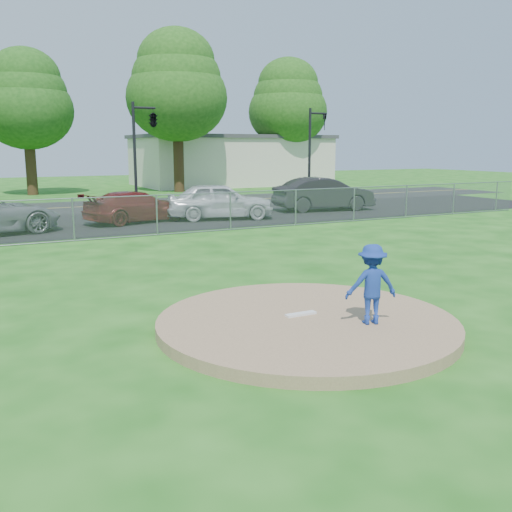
{
  "coord_description": "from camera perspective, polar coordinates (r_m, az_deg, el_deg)",
  "views": [
    {
      "loc": [
        -5.33,
        -8.38,
        3.22
      ],
      "look_at": [
        0.0,
        2.0,
        1.0
      ],
      "focal_mm": 40.0,
      "sensor_mm": 36.0,
      "label": 1
    }
  ],
  "objects": [
    {
      "name": "ground",
      "position": [
        19.4,
        -10.86,
        1.03
      ],
      "size": [
        120.0,
        120.0,
        0.0
      ],
      "primitive_type": "plane",
      "color": "#185713",
      "rests_on": "ground"
    },
    {
      "name": "pitchers_mound",
      "position": [
        10.41,
        5.07,
        -6.72
      ],
      "size": [
        5.4,
        5.4,
        0.2
      ],
      "primitive_type": "cylinder",
      "color": "#937250",
      "rests_on": "ground"
    },
    {
      "name": "pitching_rubber",
      "position": [
        10.53,
        4.5,
        -5.81
      ],
      "size": [
        0.6,
        0.15,
        0.04
      ],
      "primitive_type": "cube",
      "color": "white",
      "rests_on": "pitchers_mound"
    },
    {
      "name": "chain_link_fence",
      "position": [
        21.21,
        -12.47,
        3.83
      ],
      "size": [
        40.0,
        0.06,
        1.5
      ],
      "primitive_type": "cube",
      "color": "gray",
      "rests_on": "ground"
    },
    {
      "name": "parking_lot",
      "position": [
        25.64,
        -14.99,
        3.21
      ],
      "size": [
        50.0,
        8.0,
        0.01
      ],
      "primitive_type": "cube",
      "color": "black",
      "rests_on": "ground"
    },
    {
      "name": "street",
      "position": [
        32.97,
        -17.81,
        4.66
      ],
      "size": [
        60.0,
        7.0,
        0.01
      ],
      "primitive_type": "cube",
      "color": "black",
      "rests_on": "ground"
    },
    {
      "name": "commercial_building",
      "position": [
        51.06,
        -2.51,
        9.58
      ],
      "size": [
        16.4,
        9.4,
        4.3
      ],
      "color": "beige",
      "rests_on": "ground"
    },
    {
      "name": "tree_center",
      "position": [
        42.72,
        -22.01,
        14.38
      ],
      "size": [
        6.16,
        6.16,
        9.84
      ],
      "color": "#362213",
      "rests_on": "ground"
    },
    {
      "name": "tree_right",
      "position": [
        43.07,
        -7.93,
        16.58
      ],
      "size": [
        7.28,
        7.28,
        11.63
      ],
      "color": "#322012",
      "rests_on": "ground"
    },
    {
      "name": "tree_far_right",
      "position": [
        50.38,
        3.21,
        15.13
      ],
      "size": [
        6.72,
        6.72,
        10.74
      ],
      "color": "#332312",
      "rests_on": "ground"
    },
    {
      "name": "traffic_signal_center",
      "position": [
        31.8,
        -10.43,
        13.11
      ],
      "size": [
        1.42,
        2.48,
        5.6
      ],
      "color": "black",
      "rests_on": "ground"
    },
    {
      "name": "traffic_signal_right",
      "position": [
        36.13,
        5.71,
        10.95
      ],
      "size": [
        1.28,
        0.2,
        5.6
      ],
      "color": "black",
      "rests_on": "ground"
    },
    {
      "name": "pitcher",
      "position": [
        10.06,
        11.48,
        -2.78
      ],
      "size": [
        1.02,
        0.78,
        1.4
      ],
      "primitive_type": "imported",
      "rotation": [
        0.0,
        0.0,
        2.82
      ],
      "color": "navy",
      "rests_on": "pitchers_mound"
    },
    {
      "name": "parked_car_darkred",
      "position": [
        25.53,
        -11.87,
        4.86
      ],
      "size": [
        5.03,
        3.16,
        1.36
      ],
      "primitive_type": "imported",
      "rotation": [
        0.0,
        0.0,
        1.86
      ],
      "color": "maroon",
      "rests_on": "parking_lot"
    },
    {
      "name": "parked_car_pearl",
      "position": [
        26.14,
        -3.65,
        5.52
      ],
      "size": [
        5.19,
        3.1,
        1.66
      ],
      "primitive_type": "imported",
      "rotation": [
        0.0,
        0.0,
        1.32
      ],
      "color": "silver",
      "rests_on": "parking_lot"
    },
    {
      "name": "parked_car_charcoal",
      "position": [
        29.95,
        6.8,
        6.18
      ],
      "size": [
        5.36,
        2.47,
        1.7
      ],
      "primitive_type": "imported",
      "rotation": [
        0.0,
        0.0,
        1.44
      ],
      "color": "#252527",
      "rests_on": "parking_lot"
    }
  ]
}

